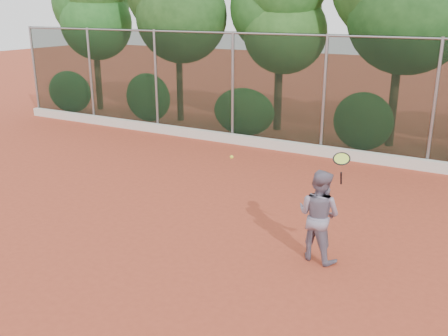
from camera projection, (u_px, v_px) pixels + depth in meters
The scene contains 7 objects.
ground at pixel (198, 247), 9.17m from camera, with size 80.00×80.00×0.00m, color #A94028.
concrete_curb at pixel (319, 150), 14.81m from camera, with size 24.00×0.20×0.30m, color silver.
tennis_player at pixel (319, 215), 8.53m from camera, with size 0.79×0.62×1.63m, color slate.
chainlink_fence at pixel (324, 92), 14.43m from camera, with size 24.09×0.09×3.50m.
foliage_backdrop at pixel (332, 1), 15.55m from camera, with size 23.70×3.63×7.55m.
tennis_racket at pixel (342, 161), 8.02m from camera, with size 0.32×0.30×0.56m.
tennis_ball_in_flight at pixel (232, 157), 9.72m from camera, with size 0.07×0.07×0.07m.
Camera 1 is at (4.43, -7.01, 4.21)m, focal length 40.00 mm.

